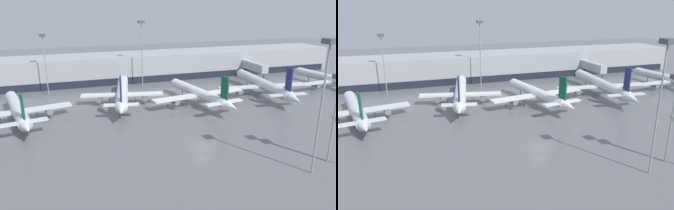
# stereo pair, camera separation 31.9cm
# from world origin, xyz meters

# --- Properties ---
(ground_plane) EXTENTS (320.00, 320.00, 0.00)m
(ground_plane) POSITION_xyz_m (0.00, 0.00, 0.00)
(ground_plane) COLOR slate
(terminal_building) EXTENTS (160.00, 29.06, 9.00)m
(terminal_building) POSITION_xyz_m (0.17, 61.93, 4.49)
(terminal_building) COLOR #9EA0A5
(terminal_building) RESTS_ON ground_plane
(parked_jet_0) EXTENTS (25.55, 34.27, 9.31)m
(parked_jet_0) POSITION_xyz_m (58.51, 27.96, 2.89)
(parked_jet_0) COLOR silver
(parked_jet_0) RESTS_ON ground_plane
(parked_jet_1) EXTENTS (24.20, 31.54, 9.43)m
(parked_jet_1) POSITION_xyz_m (-34.60, 26.19, 2.95)
(parked_jet_1) COLOR silver
(parked_jet_1) RESTS_ON ground_plane
(parked_jet_2) EXTENTS (22.14, 35.61, 10.25)m
(parked_jet_2) POSITION_xyz_m (-9.08, 32.43, 3.19)
(parked_jet_2) COLOR silver
(parked_jet_2) RESTS_ON ground_plane
(parked_jet_3) EXTENTS (27.80, 37.46, 10.68)m
(parked_jet_3) POSITION_xyz_m (32.36, 27.98, 3.25)
(parked_jet_3) COLOR silver
(parked_jet_3) RESTS_ON ground_plane
(parked_jet_4) EXTENTS (27.20, 31.79, 9.95)m
(parked_jet_4) POSITION_xyz_m (10.37, 24.91, 3.27)
(parked_jet_4) COLOR white
(parked_jet_4) RESTS_ON ground_plane
(traffic_cone_0) EXTENTS (0.47, 0.47, 0.77)m
(traffic_cone_0) POSITION_xyz_m (1.86, 26.54, 0.39)
(traffic_cone_0) COLOR orange
(traffic_cone_0) RESTS_ON ground_plane
(traffic_cone_1) EXTENTS (0.43, 0.43, 0.72)m
(traffic_cone_1) POSITION_xyz_m (12.77, 23.78, 0.36)
(traffic_cone_1) COLOR orange
(traffic_cone_1) RESTS_ON ground_plane
(apron_light_mast_2) EXTENTS (1.80, 1.80, 21.14)m
(apron_light_mast_2) POSITION_xyz_m (0.91, 49.35, 16.36)
(apron_light_mast_2) COLOR gray
(apron_light_mast_2) RESTS_ON ground_plane
(apron_light_mast_3) EXTENTS (1.80, 1.80, 21.66)m
(apron_light_mast_3) POSITION_xyz_m (12.69, -14.91, 16.71)
(apron_light_mast_3) COLOR gray
(apron_light_mast_3) RESTS_ON ground_plane
(apron_light_mast_7) EXTENTS (1.80, 1.80, 17.93)m
(apron_light_mast_7) POSITION_xyz_m (-28.36, 49.29, 14.19)
(apron_light_mast_7) COLOR gray
(apron_light_mast_7) RESTS_ON ground_plane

